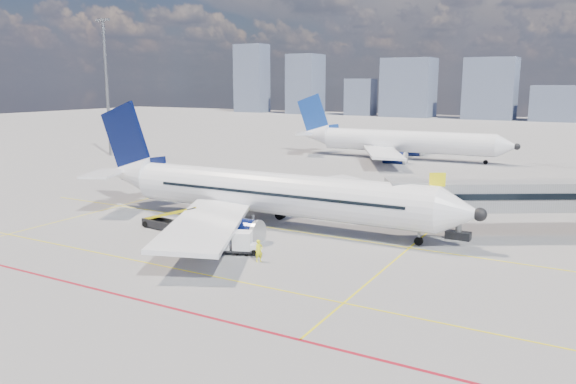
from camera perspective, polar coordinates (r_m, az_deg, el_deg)
name	(u,v)px	position (r m, az deg, el deg)	size (l,w,h in m)	color
ground	(221,248)	(48.35, -6.84, -5.71)	(420.00, 420.00, 0.00)	gray
apron_markings	(186,260)	(45.75, -10.32, -6.78)	(90.00, 35.12, 0.01)	yellow
jet_bridge	(545,198)	(55.32, 24.62, -0.52)	(23.55, 15.78, 6.30)	gray
floodlight_mast_nw	(107,84)	(113.00, -17.95, 10.40)	(3.20, 0.61, 25.45)	slate
distant_skyline	(489,88)	(230.66, 19.75, 9.87)	(246.55, 15.01, 31.32)	slate
main_aircraft	(260,192)	(55.40, -2.84, -0.05)	(42.21, 36.77, 12.30)	white
second_aircraft	(397,141)	(105.44, 11.04, 5.07)	(41.52, 36.16, 12.10)	white
baggage_tug	(245,246)	(46.57, -4.37, -5.48)	(2.23, 1.82, 1.36)	white
cargo_dolly	(232,241)	(46.63, -5.67, -5.01)	(3.71, 2.65, 1.86)	black
belt_loader	(164,222)	(55.38, -12.48, -3.00)	(6.46, 2.27, 2.60)	black
ramp_worker	(259,251)	(44.34, -2.98, -5.99)	(0.65, 0.43, 1.79)	#FFFE1A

